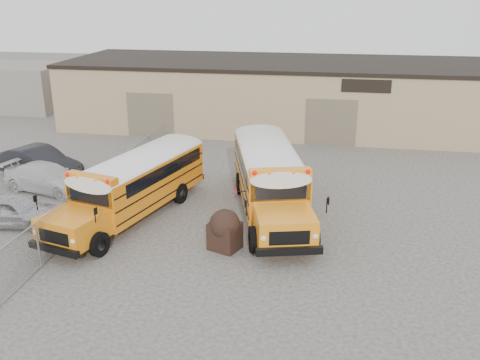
% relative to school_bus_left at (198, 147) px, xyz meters
% --- Properties ---
extents(ground, '(120.00, 120.00, 0.00)m').
position_rel_school_bus_left_xyz_m(ground, '(2.85, -7.83, -1.60)').
color(ground, '#403E3B').
rests_on(ground, ground).
extents(warehouse, '(30.20, 10.20, 4.67)m').
position_rel_school_bus_left_xyz_m(warehouse, '(2.85, 12.16, 0.78)').
color(warehouse, '#957C5C').
rests_on(warehouse, ground).
extents(chainlink_fence, '(0.07, 18.07, 1.81)m').
position_rel_school_bus_left_xyz_m(chainlink_fence, '(-3.15, -4.83, -0.69)').
color(chainlink_fence, gray).
rests_on(chainlink_fence, ground).
extents(distant_building_left, '(8.00, 6.00, 3.60)m').
position_rel_school_bus_left_xyz_m(distant_building_left, '(-19.15, 14.17, 0.20)').
color(distant_building_left, gray).
rests_on(distant_building_left, ground).
extents(school_bus_left, '(4.64, 9.69, 2.76)m').
position_rel_school_bus_left_xyz_m(school_bus_left, '(0.00, 0.00, 0.00)').
color(school_bus_left, orange).
rests_on(school_bus_left, ground).
extents(school_bus_right, '(4.94, 10.39, 2.96)m').
position_rel_school_bus_left_xyz_m(school_bus_right, '(2.73, 2.04, 0.11)').
color(school_bus_right, orange).
rests_on(school_bus_right, ground).
extents(tarp_bundle, '(1.37, 1.31, 1.63)m').
position_rel_school_bus_left_xyz_m(tarp_bundle, '(3.11, -8.16, -0.76)').
color(tarp_bundle, black).
rests_on(tarp_bundle, ground).
extents(car_silver, '(4.21, 2.07, 1.38)m').
position_rel_school_bus_left_xyz_m(car_silver, '(-6.23, -7.60, -0.91)').
color(car_silver, '#B5B5BA').
rests_on(car_silver, ground).
extents(car_white, '(5.01, 2.97, 1.36)m').
position_rel_school_bus_left_xyz_m(car_white, '(-6.85, -3.50, -0.92)').
color(car_white, silver).
rests_on(car_white, ground).
extents(car_dark, '(5.33, 3.41, 1.66)m').
position_rel_school_bus_left_xyz_m(car_dark, '(-8.22, -1.83, -0.77)').
color(car_dark, black).
rests_on(car_dark, ground).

